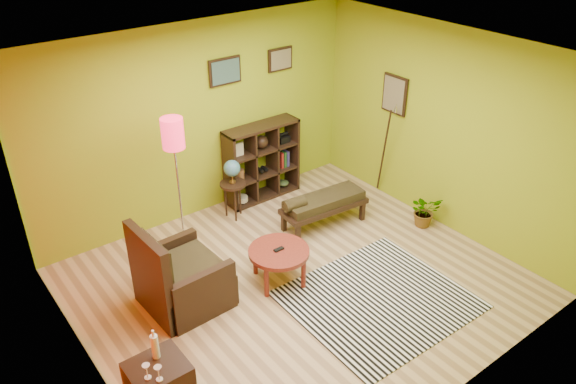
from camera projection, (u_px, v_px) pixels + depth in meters
ground at (298, 283)px, 6.95m from camera, size 5.00×5.00×0.00m
room_shell at (292, 153)px, 6.02m from camera, size 5.04×4.54×2.82m
zebra_rug at (378, 300)px, 6.66m from camera, size 2.03×1.82×0.01m
coffee_table at (279, 254)px, 6.80m from camera, size 0.75×0.75×0.48m
armchair at (180, 281)px, 6.45m from camera, size 0.94×0.95×1.10m
floor_lamp at (174, 146)px, 6.80m from camera, size 0.29×0.29×1.90m
globe_table at (232, 175)px, 7.95m from camera, size 0.38×0.38×0.92m
cube_shelf at (263, 161)px, 8.54m from camera, size 1.20×0.35×1.20m
bench at (322, 203)px, 7.90m from camera, size 1.31×0.57×0.59m
potted_plant at (424, 214)px, 8.01m from camera, size 0.58×0.60×0.37m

